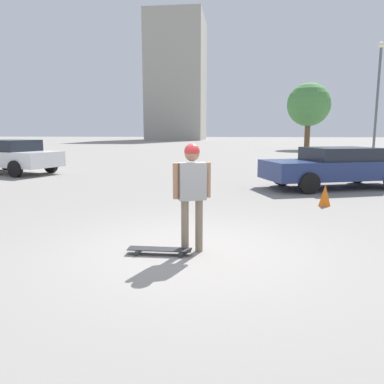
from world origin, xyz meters
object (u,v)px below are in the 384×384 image
(skateboard, at_px, (160,250))
(car_parked_far, at_px, (10,156))
(person, at_px, (192,185))
(car_parked_near, at_px, (337,166))
(traffic_cone, at_px, (325,195))

(skateboard, relative_size, car_parked_far, 0.19)
(person, bearing_deg, car_parked_near, 38.90)
(skateboard, distance_m, car_parked_near, 8.60)
(car_parked_near, bearing_deg, car_parked_far, -31.20)
(skateboard, relative_size, car_parked_near, 0.19)
(car_parked_far, distance_m, traffic_cone, 13.58)
(person, height_order, car_parked_far, person)
(car_parked_near, relative_size, car_parked_far, 0.99)
(skateboard, height_order, car_parked_far, car_parked_far)
(car_parked_near, distance_m, traffic_cone, 3.37)
(skateboard, height_order, car_parked_near, car_parked_near)
(person, height_order, traffic_cone, person)
(person, height_order, car_parked_near, person)
(car_parked_far, bearing_deg, person, 152.46)
(person, relative_size, car_parked_far, 0.33)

